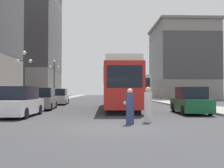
# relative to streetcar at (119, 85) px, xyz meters

# --- Properties ---
(ground_plane) EXTENTS (200.00, 200.00, 0.00)m
(ground_plane) POSITION_rel_streetcar_xyz_m (-0.96, -12.11, -2.10)
(ground_plane) COLOR #38383A
(sidewalk_left) EXTENTS (3.42, 120.00, 0.15)m
(sidewalk_left) POSITION_rel_streetcar_xyz_m (-9.49, 27.89, -2.03)
(sidewalk_left) COLOR gray
(sidewalk_left) RESTS_ON ground
(sidewalk_right) EXTENTS (3.42, 120.00, 0.15)m
(sidewalk_right) POSITION_rel_streetcar_xyz_m (7.56, 27.89, -2.03)
(sidewalk_right) COLOR gray
(sidewalk_right) RESTS_ON ground
(streetcar) EXTENTS (2.77, 14.14, 3.89)m
(streetcar) POSITION_rel_streetcar_xyz_m (0.00, 0.00, 0.00)
(streetcar) COLOR black
(streetcar) RESTS_ON ground
(transit_bus) EXTENTS (2.65, 11.18, 3.45)m
(transit_bus) POSITION_rel_streetcar_xyz_m (2.82, 12.77, -0.15)
(transit_bus) COLOR black
(transit_bus) RESTS_ON ground
(parked_car_left_near) EXTENTS (1.98, 4.81, 1.82)m
(parked_car_left_near) POSITION_rel_streetcar_xyz_m (-6.47, -7.10, -1.26)
(parked_car_left_near) COLOR black
(parked_car_left_near) RESTS_ON ground
(parked_car_left_mid) EXTENTS (2.05, 5.06, 1.82)m
(parked_car_left_mid) POSITION_rel_streetcar_xyz_m (-6.48, 7.61, -1.26)
(parked_car_left_mid) COLOR black
(parked_car_left_mid) RESTS_ON ground
(parked_car_right_far) EXTENTS (1.99, 4.46, 1.82)m
(parked_car_right_far) POSITION_rel_streetcar_xyz_m (4.55, -5.42, -1.26)
(parked_car_right_far) COLOR black
(parked_car_right_far) RESTS_ON ground
(parked_car_left_far) EXTENTS (2.09, 5.03, 1.82)m
(parked_car_left_far) POSITION_rel_streetcar_xyz_m (-6.48, -0.60, -1.26)
(parked_car_left_far) COLOR black
(parked_car_left_far) RESTS_ON ground
(pedestrian_crossing_near) EXTENTS (0.37, 0.37, 1.66)m
(pedestrian_crossing_near) POSITION_rel_streetcar_xyz_m (-0.16, -11.09, -1.33)
(pedestrian_crossing_near) COLOR navy
(pedestrian_crossing_near) RESTS_ON ground
(pedestrian_crossing_far) EXTENTS (0.39, 0.39, 1.75)m
(pedestrian_crossing_far) POSITION_rel_streetcar_xyz_m (0.82, -10.33, -1.29)
(pedestrian_crossing_far) COLOR beige
(pedestrian_crossing_far) RESTS_ON ground
(lamp_post_left_near) EXTENTS (1.41, 0.36, 4.95)m
(lamp_post_left_near) POSITION_rel_streetcar_xyz_m (-8.37, 0.28, 1.34)
(lamp_post_left_near) COLOR #333338
(lamp_post_left_near) RESTS_ON sidewalk_left
(lamp_post_left_far) EXTENTS (1.41, 0.36, 5.85)m
(lamp_post_left_far) POSITION_rel_streetcar_xyz_m (-8.37, 14.79, 1.86)
(lamp_post_left_far) COLOR #333338
(lamp_post_left_far) RESTS_ON sidewalk_left
(building_left_midblock) EXTENTS (14.75, 16.04, 23.72)m
(building_left_midblock) POSITION_rel_streetcar_xyz_m (-18.27, 32.02, 10.11)
(building_left_midblock) COLOR slate
(building_left_midblock) RESTS_ON ground
(building_right_corner) EXTENTS (11.56, 14.85, 15.17)m
(building_right_corner) POSITION_rel_streetcar_xyz_m (14.75, 31.20, 5.68)
(building_right_corner) COLOR gray
(building_right_corner) RESTS_ON ground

